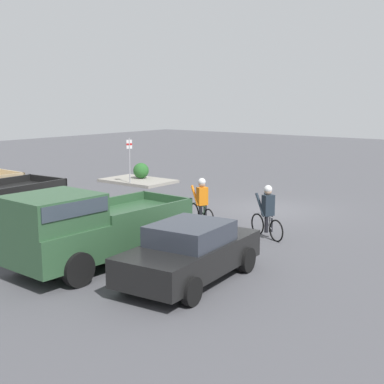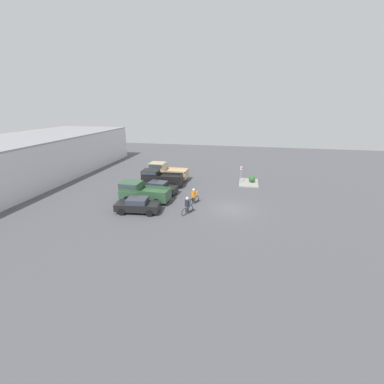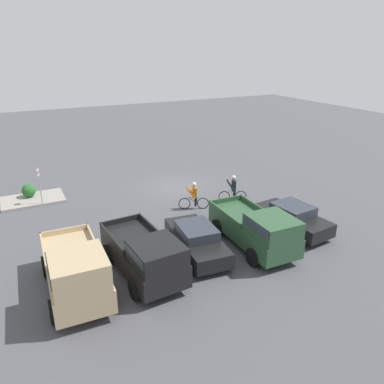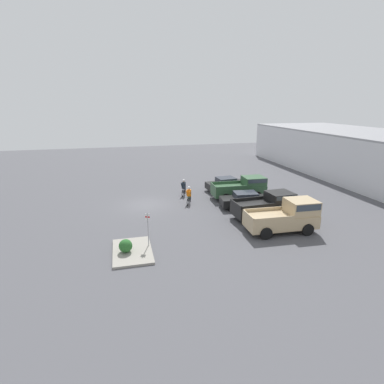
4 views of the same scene
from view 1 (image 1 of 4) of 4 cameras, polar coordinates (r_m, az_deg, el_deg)
ground_plane at (r=21.94m, az=8.49°, el=-1.84°), size 80.00×80.00×0.00m
sedan_0 at (r=13.18m, az=-0.18°, el=-6.42°), size 2.29×4.37×1.46m
pickup_truck_0 at (r=14.43m, az=-10.96°, el=-3.64°), size 2.36×5.32×2.11m
sedan_1 at (r=17.20m, az=-14.70°, el=-2.87°), size 2.24×4.63×1.44m
cyclist_0 at (r=18.87m, az=1.04°, el=-0.95°), size 1.67×0.81×1.72m
cyclist_1 at (r=17.35m, az=8.05°, el=-2.00°), size 1.62×0.78×1.75m
fire_lane_sign at (r=27.52m, az=-6.68°, el=3.72°), size 0.15×0.28×2.46m
curb_island at (r=28.81m, az=-5.79°, el=1.19°), size 3.75×2.45×0.15m
shrub at (r=29.12m, az=-5.46°, el=2.28°), size 0.84×0.84×0.84m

